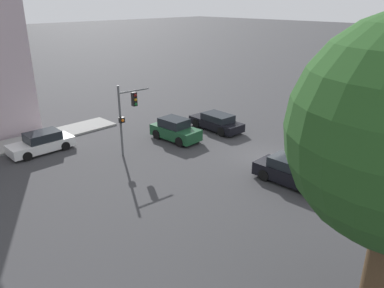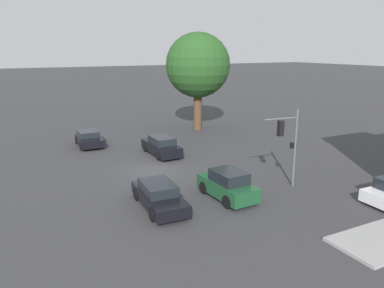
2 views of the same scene
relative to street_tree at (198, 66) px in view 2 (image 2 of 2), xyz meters
name	(u,v)px [view 2 (image 2 of 2)]	position (x,y,z in m)	size (l,w,h in m)	color
ground_plane	(153,170)	(10.22, -8.99, -6.47)	(300.00, 300.00, 0.00)	#333335
street_tree	(198,66)	(0.00, 0.00, 0.00)	(6.39, 6.39, 9.72)	#4C3823
traffic_signal	(288,137)	(16.92, -3.08, -3.37)	(0.48, 2.40, 4.74)	#515456
crossing_car_0	(161,146)	(6.94, -6.93, -5.77)	(4.39, 1.85, 1.48)	black
crossing_car_1	(89,139)	(1.51, -11.39, -5.84)	(3.95, 2.04, 1.29)	black
crossing_car_2	(228,185)	(16.77, -7.07, -5.71)	(3.89, 1.95, 1.63)	#194728
crossing_car_3	(159,195)	(16.14, -10.94, -5.83)	(4.68, 2.07, 1.33)	black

